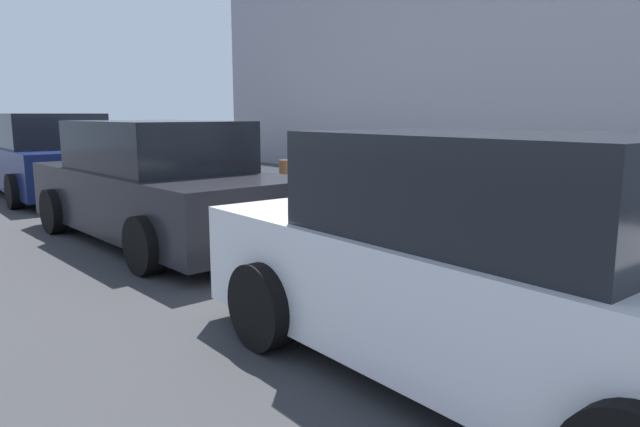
{
  "coord_description": "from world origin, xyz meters",
  "views": [
    {
      "loc": [
        -7.25,
        4.56,
        1.69
      ],
      "look_at": [
        -2.15,
        0.51,
        0.57
      ],
      "focal_mm": 32.39,
      "sensor_mm": 36.0,
      "label": 1
    }
  ],
  "objects_px": {
    "fire_hydrant": "(312,194)",
    "suitcase_silver_1": "(514,229)",
    "suitcase_maroon_2": "(471,221)",
    "suitcase_olive_5": "(376,206)",
    "suitcase_black_3": "(437,221)",
    "bollard_post": "(284,188)",
    "parked_car_charcoal_1": "(158,185)",
    "parked_car_white_0": "(492,266)",
    "suitcase_red_4": "(403,212)",
    "parked_car_navy_2": "(49,158)",
    "suitcase_navy_0": "(553,233)",
    "suitcase_teal_6": "(352,202)"
  },
  "relations": [
    {
      "from": "parked_car_charcoal_1",
      "to": "suitcase_navy_0",
      "type": "bearing_deg",
      "value": -152.89
    },
    {
      "from": "suitcase_navy_0",
      "to": "parked_car_white_0",
      "type": "xyz_separation_m",
      "value": [
        -0.86,
        2.25,
        0.22
      ]
    },
    {
      "from": "fire_hydrant",
      "to": "parked_car_white_0",
      "type": "relative_size",
      "value": 0.17
    },
    {
      "from": "suitcase_teal_6",
      "to": "suitcase_silver_1",
      "type": "bearing_deg",
      "value": -178.06
    },
    {
      "from": "suitcase_red_4",
      "to": "parked_car_white_0",
      "type": "distance_m",
      "value": 3.48
    },
    {
      "from": "suitcase_red_4",
      "to": "parked_car_charcoal_1",
      "type": "bearing_deg",
      "value": 40.2
    },
    {
      "from": "suitcase_red_4",
      "to": "parked_car_navy_2",
      "type": "bearing_deg",
      "value": 14.61
    },
    {
      "from": "suitcase_teal_6",
      "to": "fire_hydrant",
      "type": "height_order",
      "value": "suitcase_teal_6"
    },
    {
      "from": "bollard_post",
      "to": "suitcase_teal_6",
      "type": "bearing_deg",
      "value": -174.68
    },
    {
      "from": "suitcase_black_3",
      "to": "bollard_post",
      "type": "relative_size",
      "value": 0.81
    },
    {
      "from": "parked_car_white_0",
      "to": "parked_car_navy_2",
      "type": "distance_m",
      "value": 10.83
    },
    {
      "from": "parked_car_charcoal_1",
      "to": "parked_car_navy_2",
      "type": "bearing_deg",
      "value": -0.0
    },
    {
      "from": "suitcase_silver_1",
      "to": "suitcase_black_3",
      "type": "height_order",
      "value": "suitcase_silver_1"
    },
    {
      "from": "fire_hydrant",
      "to": "parked_car_navy_2",
      "type": "relative_size",
      "value": 0.15
    },
    {
      "from": "suitcase_teal_6",
      "to": "parked_car_white_0",
      "type": "height_order",
      "value": "parked_car_white_0"
    },
    {
      "from": "suitcase_teal_6",
      "to": "suitcase_olive_5",
      "type": "bearing_deg",
      "value": 176.39
    },
    {
      "from": "parked_car_white_0",
      "to": "parked_car_charcoal_1",
      "type": "distance_m",
      "value": 5.25
    },
    {
      "from": "suitcase_red_4",
      "to": "bollard_post",
      "type": "height_order",
      "value": "suitcase_red_4"
    },
    {
      "from": "suitcase_red_4",
      "to": "bollard_post",
      "type": "distance_m",
      "value": 2.45
    },
    {
      "from": "suitcase_black_3",
      "to": "parked_car_white_0",
      "type": "height_order",
      "value": "parked_car_white_0"
    },
    {
      "from": "suitcase_silver_1",
      "to": "parked_car_navy_2",
      "type": "relative_size",
      "value": 0.21
    },
    {
      "from": "suitcase_maroon_2",
      "to": "bollard_post",
      "type": "distance_m",
      "value": 3.45
    },
    {
      "from": "suitcase_maroon_2",
      "to": "suitcase_teal_6",
      "type": "height_order",
      "value": "suitcase_maroon_2"
    },
    {
      "from": "suitcase_red_4",
      "to": "parked_car_navy_2",
      "type": "height_order",
      "value": "parked_car_navy_2"
    },
    {
      "from": "suitcase_silver_1",
      "to": "parked_car_white_0",
      "type": "relative_size",
      "value": 0.23
    },
    {
      "from": "fire_hydrant",
      "to": "suitcase_silver_1",
      "type": "bearing_deg",
      "value": -178.87
    },
    {
      "from": "suitcase_olive_5",
      "to": "suitcase_black_3",
      "type": "bearing_deg",
      "value": 179.16
    },
    {
      "from": "suitcase_black_3",
      "to": "parked_car_charcoal_1",
      "type": "bearing_deg",
      "value": 34.96
    },
    {
      "from": "suitcase_navy_0",
      "to": "suitcase_teal_6",
      "type": "bearing_deg",
      "value": 1.69
    },
    {
      "from": "suitcase_red_4",
      "to": "fire_hydrant",
      "type": "distance_m",
      "value": 1.93
    },
    {
      "from": "suitcase_maroon_2",
      "to": "suitcase_olive_5",
      "type": "distance_m",
      "value": 1.51
    },
    {
      "from": "suitcase_olive_5",
      "to": "suitcase_red_4",
      "type": "bearing_deg",
      "value": 177.21
    },
    {
      "from": "parked_car_navy_2",
      "to": "parked_car_white_0",
      "type": "bearing_deg",
      "value": 180.0
    },
    {
      "from": "fire_hydrant",
      "to": "suitcase_olive_5",
      "type": "bearing_deg",
      "value": 178.04
    },
    {
      "from": "suitcase_olive_5",
      "to": "bollard_post",
      "type": "height_order",
      "value": "bollard_post"
    },
    {
      "from": "suitcase_black_3",
      "to": "bollard_post",
      "type": "distance_m",
      "value": 2.98
    },
    {
      "from": "suitcase_navy_0",
      "to": "suitcase_silver_1",
      "type": "height_order",
      "value": "suitcase_silver_1"
    },
    {
      "from": "suitcase_navy_0",
      "to": "suitcase_silver_1",
      "type": "distance_m",
      "value": 0.45
    },
    {
      "from": "parked_car_charcoal_1",
      "to": "suitcase_olive_5",
      "type": "bearing_deg",
      "value": -132.95
    },
    {
      "from": "bollard_post",
      "to": "parked_car_charcoal_1",
      "type": "xyz_separation_m",
      "value": [
        0.05,
        2.03,
        0.18
      ]
    },
    {
      "from": "suitcase_maroon_2",
      "to": "bollard_post",
      "type": "relative_size",
      "value": 1.23
    },
    {
      "from": "suitcase_silver_1",
      "to": "suitcase_black_3",
      "type": "bearing_deg",
      "value": 8.1
    },
    {
      "from": "parked_car_white_0",
      "to": "suitcase_red_4",
      "type": "bearing_deg",
      "value": -37.4
    },
    {
      "from": "bollard_post",
      "to": "parked_car_charcoal_1",
      "type": "height_order",
      "value": "parked_car_charcoal_1"
    },
    {
      "from": "suitcase_red_4",
      "to": "suitcase_olive_5",
      "type": "relative_size",
      "value": 1.26
    },
    {
      "from": "suitcase_red_4",
      "to": "suitcase_maroon_2",
      "type": "bearing_deg",
      "value": -178.95
    },
    {
      "from": "suitcase_black_3",
      "to": "parked_car_navy_2",
      "type": "bearing_deg",
      "value": 13.8
    },
    {
      "from": "suitcase_black_3",
      "to": "suitcase_red_4",
      "type": "height_order",
      "value": "suitcase_red_4"
    },
    {
      "from": "bollard_post",
      "to": "suitcase_navy_0",
      "type": "bearing_deg",
      "value": -177.11
    },
    {
      "from": "suitcase_black_3",
      "to": "parked_car_navy_2",
      "type": "relative_size",
      "value": 0.15
    }
  ]
}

